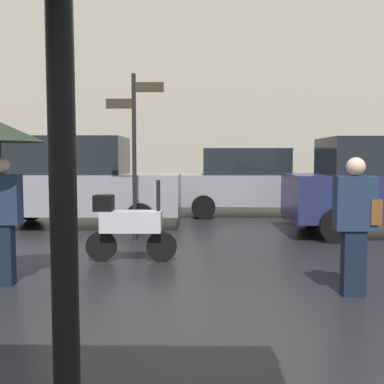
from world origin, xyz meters
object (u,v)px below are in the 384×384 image
(pedestrian_with_bag, at_px, (356,218))
(parked_car_left, at_px, (77,182))
(parked_car_right, at_px, (250,181))
(street_signpost, at_px, (134,141))
(pedestrian_with_umbrella, at_px, (0,153))
(parked_scooter, at_px, (128,225))

(pedestrian_with_bag, xyz_separation_m, parked_car_left, (-4.56, 5.24, 0.12))
(parked_car_right, bearing_deg, street_signpost, -135.97)
(pedestrian_with_umbrella, bearing_deg, street_signpost, -146.66)
(parked_car_right, bearing_deg, pedestrian_with_bag, -99.68)
(pedestrian_with_bag, distance_m, street_signpost, 4.64)
(parked_scooter, xyz_separation_m, parked_car_left, (-1.73, 3.56, 0.46))
(pedestrian_with_umbrella, height_order, street_signpost, street_signpost)
(pedestrian_with_bag, relative_size, street_signpost, 0.50)
(pedestrian_with_bag, distance_m, parked_car_left, 6.94)
(parked_car_right, distance_m, street_signpost, 4.84)
(parked_car_left, relative_size, street_signpost, 1.46)
(pedestrian_with_umbrella, bearing_deg, parked_car_right, -153.83)
(pedestrian_with_umbrella, relative_size, street_signpost, 0.64)
(pedestrian_with_umbrella, relative_size, pedestrian_with_bag, 1.27)
(pedestrian_with_umbrella, distance_m, pedestrian_with_bag, 4.25)
(parked_scooter, xyz_separation_m, street_signpost, (-0.14, 1.75, 1.34))
(parked_scooter, bearing_deg, street_signpost, 107.88)
(parked_car_left, relative_size, parked_car_right, 1.10)
(parked_scooter, relative_size, street_signpost, 0.44)
(parked_scooter, relative_size, parked_car_left, 0.30)
(pedestrian_with_umbrella, bearing_deg, parked_car_left, -120.64)
(parked_scooter, height_order, street_signpost, street_signpost)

